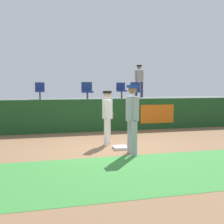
{
  "coord_description": "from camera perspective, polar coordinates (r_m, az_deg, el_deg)",
  "views": [
    {
      "loc": [
        -2.0,
        -7.89,
        1.86
      ],
      "look_at": [
        0.2,
        0.87,
        1.0
      ],
      "focal_mm": 44.81,
      "sensor_mm": 36.0,
      "label": 1
    }
  ],
  "objects": [
    {
      "name": "spectator_hooded",
      "position": [
        16.26,
        5.55,
        6.78
      ],
      "size": [
        0.52,
        0.37,
        1.85
      ],
      "rotation": [
        0.0,
        0.0,
        3.08
      ],
      "color": "#33384C",
      "rests_on": "bleacher_platform"
    },
    {
      "name": "seat_front_center",
      "position": [
        12.69,
        -5.1,
        4.46
      ],
      "size": [
        0.48,
        0.44,
        0.84
      ],
      "color": "#4C4C51",
      "rests_on": "bleacher_platform"
    },
    {
      "name": "first_base",
      "position": [
        8.26,
        1.7,
        -7.29
      ],
      "size": [
        0.4,
        0.4,
        0.08
      ],
      "primitive_type": "cube",
      "color": "white",
      "rests_on": "ground_plane"
    },
    {
      "name": "seat_front_right",
      "position": [
        13.25,
        4.93,
        4.5
      ],
      "size": [
        0.47,
        0.44,
        0.84
      ],
      "color": "#4C4C51",
      "rests_on": "bleacher_platform"
    },
    {
      "name": "bleacher_platform",
      "position": [
        13.87,
        -5.72,
        0.15
      ],
      "size": [
        18.0,
        4.8,
        1.17
      ],
      "primitive_type": "cube",
      "color": "#59595E",
      "rests_on": "ground_plane"
    },
    {
      "name": "player_fielder_home",
      "position": [
        8.73,
        -0.91,
        -0.36
      ],
      "size": [
        0.48,
        0.47,
        1.69
      ],
      "rotation": [
        0.0,
        0.0,
        -2.02
      ],
      "color": "white",
      "rests_on": "ground_plane"
    },
    {
      "name": "field_wall",
      "position": [
        11.34,
        -3.76,
        -0.67
      ],
      "size": [
        18.0,
        0.26,
        1.31
      ],
      "color": "#19471E",
      "rests_on": "ground_plane"
    },
    {
      "name": "grass_foreground_strip",
      "position": [
        6.19,
        5.58,
        -12.03
      ],
      "size": [
        18.0,
        2.8,
        0.01
      ],
      "primitive_type": "cube",
      "color": "#388438",
      "rests_on": "ground_plane"
    },
    {
      "name": "ground_plane",
      "position": [
        8.35,
        0.15,
        -7.43
      ],
      "size": [
        60.0,
        60.0,
        0.0
      ],
      "primitive_type": "plane",
      "color": "#846042"
    },
    {
      "name": "player_runner_visitor",
      "position": [
        7.49,
        4.17,
        -0.49
      ],
      "size": [
        0.37,
        0.53,
        1.88
      ],
      "rotation": [
        0.0,
        0.0,
        -1.54
      ],
      "color": "#9EA3AD",
      "rests_on": "ground_plane"
    },
    {
      "name": "seat_back_right",
      "position": [
        14.91,
        1.9,
        4.62
      ],
      "size": [
        0.48,
        0.44,
        0.84
      ],
      "color": "#4C4C51",
      "rests_on": "bleacher_platform"
    },
    {
      "name": "seat_back_left",
      "position": [
        14.33,
        -14.51,
        4.42
      ],
      "size": [
        0.46,
        0.44,
        0.84
      ],
      "color": "#4C4C51",
      "rests_on": "bleacher_platform"
    }
  ]
}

